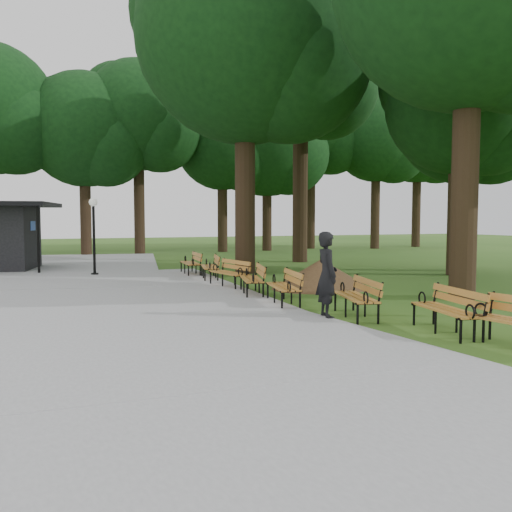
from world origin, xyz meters
name	(u,v)px	position (x,y,z in m)	size (l,w,h in m)	color
ground	(308,310)	(0.00, 0.00, 0.00)	(100.00, 100.00, 0.00)	#2E5718
path	(118,301)	(-4.00, 3.00, 0.03)	(12.00, 38.00, 0.06)	gray
person	(327,275)	(-0.07, -1.03, 0.94)	(0.69, 0.45, 1.89)	black
lamp_post	(94,219)	(-3.93, 9.88, 2.13)	(0.32, 0.32, 2.94)	black
dirt_mound	(321,274)	(2.23, 3.39, 0.46)	(2.65, 2.65, 0.91)	#47301C
bench_1	(446,310)	(1.24, -3.26, 0.44)	(1.90, 0.64, 0.88)	#B7742A
bench_2	(355,297)	(0.55, -1.19, 0.44)	(1.90, 0.64, 0.88)	#B7742A
bench_3	(283,287)	(-0.17, 1.02, 0.44)	(1.90, 0.64, 0.88)	#B7742A
bench_4	(252,279)	(-0.27, 2.93, 0.44)	(1.90, 0.64, 0.88)	#B7742A
bench_5	(229,273)	(-0.33, 4.76, 0.44)	(1.90, 0.64, 0.88)	#B7742A
bench_6	(209,267)	(-0.24, 7.10, 0.44)	(1.90, 0.64, 0.88)	#B7742A
bench_7	(190,263)	(-0.46, 8.89, 0.44)	(1.90, 0.64, 0.88)	#B7742A
lawn_tree_1	(458,103)	(8.94, 5.00, 6.53)	(5.48, 5.48, 9.32)	black
lawn_tree_2	(245,35)	(1.71, 8.64, 9.25)	(8.47, 8.47, 13.52)	black
lawn_tree_4	(301,69)	(6.26, 12.85, 9.47)	(6.52, 6.52, 12.82)	black
lawn_tree_5	(464,117)	(10.37, 6.22, 6.31)	(5.54, 5.54, 9.12)	black
tree_backdrop	(237,127)	(6.39, 22.44, 8.18)	(36.57, 9.11, 16.35)	black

